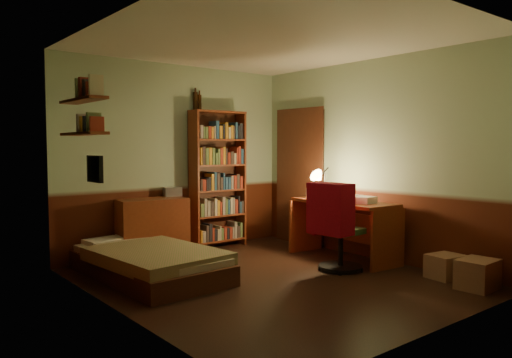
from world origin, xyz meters
TOP-DOWN VIEW (x-y plane):
  - floor at (0.00, 0.00)m, footprint 3.50×4.00m
  - ceiling at (0.00, 0.00)m, footprint 3.50×4.00m
  - wall_back at (0.00, 2.01)m, footprint 3.50×0.02m
  - wall_left at (-1.76, 0.00)m, footprint 0.02×4.00m
  - wall_right at (1.76, 0.00)m, footprint 0.02×4.00m
  - wall_front at (0.00, -2.01)m, footprint 3.50×0.02m
  - doorway at (1.72, 1.30)m, footprint 0.06×0.90m
  - door_trim at (1.69, 1.30)m, footprint 0.02×0.98m
  - bed at (-0.98, 0.95)m, footprint 1.10×1.97m
  - dresser at (-0.52, 1.76)m, footprint 0.94×0.55m
  - mini_stereo at (-0.15, 1.89)m, footprint 0.27×0.23m
  - bookshelf at (0.59, 1.85)m, footprint 0.85×0.28m
  - bottle_left at (0.28, 1.96)m, footprint 0.07×0.07m
  - bottle_right at (0.35, 1.96)m, footprint 0.07×0.07m
  - desk at (1.38, 0.16)m, footprint 0.70×1.47m
  - paper_stack at (1.27, 0.14)m, footprint 0.30×0.36m
  - desk_lamp at (1.37, 0.48)m, footprint 0.21×0.21m
  - office_chair at (0.93, -0.20)m, footprint 0.59×0.53m
  - red_jacket at (0.65, -0.09)m, footprint 0.46×0.57m
  - wall_shelf_lower at (-1.64, 1.10)m, footprint 0.20×0.90m
  - wall_shelf_upper at (-1.64, 1.10)m, footprint 0.20×0.90m
  - framed_picture at (-1.72, 0.60)m, footprint 0.04×0.32m
  - cardboard_box_a at (1.42, -1.62)m, footprint 0.42×0.35m
  - cardboard_box_b at (1.56, -1.19)m, footprint 0.41×0.35m

SIDE VIEW (x-z plane):
  - floor at x=0.00m, z-range -0.02..0.00m
  - cardboard_box_b at x=1.56m, z-range 0.00..0.26m
  - cardboard_box_a at x=1.42m, z-range 0.00..0.31m
  - bed at x=-0.98m, z-range 0.00..0.57m
  - desk at x=1.38m, z-range 0.00..0.77m
  - dresser at x=-0.52m, z-range 0.00..0.79m
  - office_chair at x=0.93m, z-range 0.00..1.12m
  - paper_stack at x=1.27m, z-range 0.77..0.89m
  - mini_stereo at x=-0.15m, z-range 0.79..0.91m
  - bookshelf at x=0.59m, z-range 0.00..1.98m
  - doorway at x=1.72m, z-range 0.00..2.00m
  - door_trim at x=1.69m, z-range -0.04..2.04m
  - desk_lamp at x=1.37m, z-range 0.77..1.44m
  - framed_picture at x=-1.72m, z-range 1.12..1.38m
  - wall_back at x=0.00m, z-range 0.00..2.60m
  - wall_left at x=-1.76m, z-range 0.00..2.60m
  - wall_right at x=1.76m, z-range 0.00..2.60m
  - wall_front at x=0.00m, z-range 0.00..2.60m
  - red_jacket at x=0.65m, z-range 1.12..1.72m
  - wall_shelf_lower at x=-1.64m, z-range 1.59..1.61m
  - wall_shelf_upper at x=-1.64m, z-range 1.94..1.96m
  - bottle_right at x=0.35m, z-range 1.98..2.20m
  - bottle_left at x=0.28m, z-range 1.98..2.24m
  - ceiling at x=0.00m, z-range 2.60..2.62m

